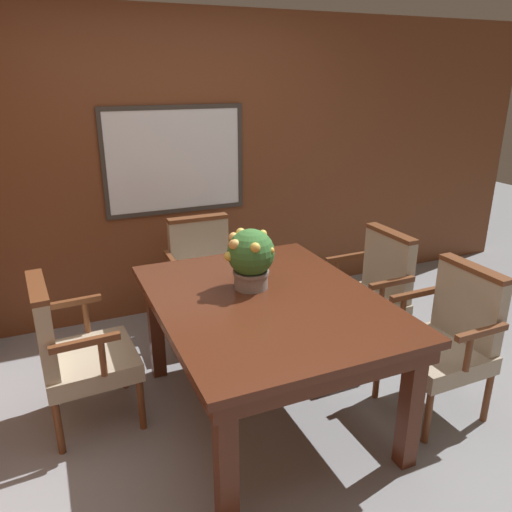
# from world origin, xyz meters

# --- Properties ---
(ground_plane) EXTENTS (14.00, 14.00, 0.00)m
(ground_plane) POSITION_xyz_m (0.00, 0.00, 0.00)
(ground_plane) COLOR gray
(wall_back) EXTENTS (7.20, 0.08, 2.45)m
(wall_back) POSITION_xyz_m (-0.00, 1.86, 1.23)
(wall_back) COLOR brown
(wall_back) RESTS_ON ground_plane
(dining_table) EXTENTS (1.22, 1.57, 0.78)m
(dining_table) POSITION_xyz_m (0.03, 0.17, 0.68)
(dining_table) COLOR #4C2314
(dining_table) RESTS_ON ground_plane
(chair_left_far) EXTENTS (0.54, 0.59, 0.92)m
(chair_left_far) POSITION_xyz_m (-1.01, 0.54, 0.49)
(chair_left_far) COLOR brown
(chair_left_far) RESTS_ON ground_plane
(chair_right_near) EXTENTS (0.52, 0.58, 0.92)m
(chair_right_near) POSITION_xyz_m (1.05, -0.20, 0.49)
(chair_right_near) COLOR brown
(chair_right_near) RESTS_ON ground_plane
(chair_right_far) EXTENTS (0.52, 0.58, 0.92)m
(chair_right_far) POSITION_xyz_m (1.03, 0.55, 0.49)
(chair_right_far) COLOR brown
(chair_right_far) RESTS_ON ground_plane
(chair_head_far) EXTENTS (0.58, 0.52, 0.92)m
(chair_head_far) POSITION_xyz_m (0.03, 1.33, 0.49)
(chair_head_far) COLOR brown
(chair_head_far) RESTS_ON ground_plane
(potted_plant) EXTENTS (0.30, 0.28, 0.36)m
(potted_plant) POSITION_xyz_m (-0.01, 0.33, 0.97)
(potted_plant) COLOR gray
(potted_plant) RESTS_ON dining_table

